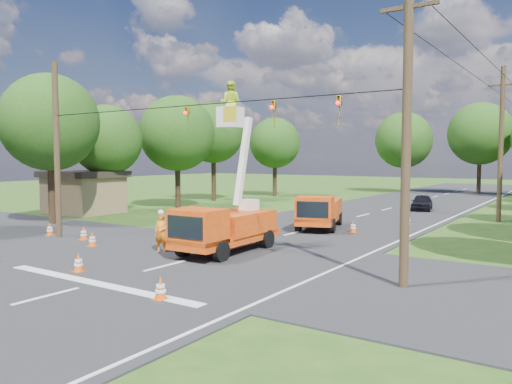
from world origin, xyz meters
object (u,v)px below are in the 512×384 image
Objects in this scene: traffic_cone_1 at (161,289)px; tree_far_a at (404,140)px; traffic_cone_2 at (269,236)px; traffic_cone_0 at (79,263)px; shed at (84,192)px; tree_far_b at (480,134)px; pole_left at (57,151)px; distant_car at (422,202)px; tree_left_e at (213,133)px; traffic_cone_5 at (84,233)px; pole_right_near at (407,127)px; tree_left_f at (275,143)px; pole_right_mid at (501,143)px; tree_left_d at (177,133)px; traffic_cone_4 at (92,239)px; traffic_cone_6 at (50,229)px; tree_left_b at (50,123)px; traffic_cone_3 at (353,227)px; traffic_cone_7 at (408,219)px; second_truck at (319,211)px; bucket_truck at (225,215)px; tree_left_c at (107,140)px; ground_worker at (161,233)px.

traffic_cone_1 is 49.36m from tree_far_a.
traffic_cone_2 is at bearing 104.57° from traffic_cone_1.
shed is (-16.04, 12.41, 1.26)m from traffic_cone_0.
shed is 42.86m from tree_far_b.
distant_car is at bearing 63.60° from pole_left.
traffic_cone_5 is at bearing -67.37° from tree_left_e.
pole_right_near reaches higher than tree_left_f.
pole_right_mid reaches higher than tree_left_d.
traffic_cone_2 is 1.00× the size of traffic_cone_4.
traffic_cone_2 and traffic_cone_6 have the same top height.
traffic_cone_4 is 0.08× the size of tree_left_b.
traffic_cone_3 and traffic_cone_7 have the same top height.
tree_left_d is 29.73m from tree_far_a.
second_truck is 0.57× the size of pole_right_mid.
bucket_truck is 0.75× the size of pole_right_mid.
tree_left_c is at bearing 137.29° from traffic_cone_0.
second_truck is at bearing 7.25° from shed.
traffic_cone_0 is at bearing -104.78° from traffic_cone_2.
traffic_cone_2 is at bearing -45.09° from tree_left_e.
second_truck is 8.08× the size of traffic_cone_7.
bucket_truck is at bearing -93.66° from tree_far_b.
traffic_cone_7 is at bearing 72.68° from traffic_cone_0.
pole_right_near is 0.97× the size of tree_far_b.
tree_left_b is at bearing 144.42° from traffic_cone_6.
tree_far_a is at bearing 52.99° from tree_left_f.
traffic_cone_2 is at bearing 29.31° from traffic_cone_5.
pole_right_mid is at bearing 46.48° from traffic_cone_6.
second_truck is 18.50m from shed.
pole_right_mid is at bearing -77.59° from tree_far_b.
distant_car is 5.17× the size of traffic_cone_4.
tree_far_b is at bearing 61.56° from tree_left_c.
traffic_cone_5 is 0.08× the size of tree_left_b.
pole_left reaches higher than ground_worker.
second_truck is at bearing 26.30° from tree_left_b.
bucket_truck is 0.81× the size of tree_left_d.
shed reaches higher than traffic_cone_3.
traffic_cone_0 is at bearing 169.51° from traffic_cone_1.
tree_left_d reaches higher than bucket_truck.
traffic_cone_5 is 0.08× the size of tree_left_f.
tree_left_c is at bearing -94.63° from tree_left_f.
tree_left_d is at bearing 107.07° from traffic_cone_6.
traffic_cone_2 is at bearing 75.22° from traffic_cone_0.
traffic_cone_7 is (14.51, 14.92, 0.00)m from traffic_cone_6.
bucket_truck is at bearing -105.90° from traffic_cone_3.
traffic_cone_3 is (2.18, 5.22, 0.00)m from traffic_cone_2.
distant_car is at bearing -68.52° from tree_far_a.
tree_left_d is at bearing -75.58° from tree_left_e.
tree_far_a is (13.00, 35.00, 4.57)m from shed.
tree_left_d is at bearing 66.80° from shed.
tree_far_b is at bearing 60.42° from shed.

